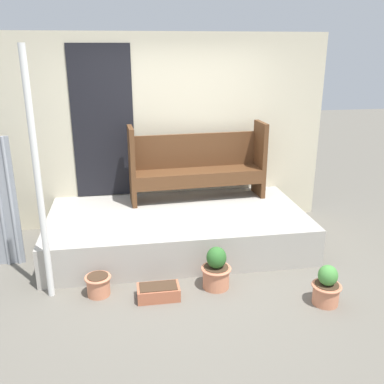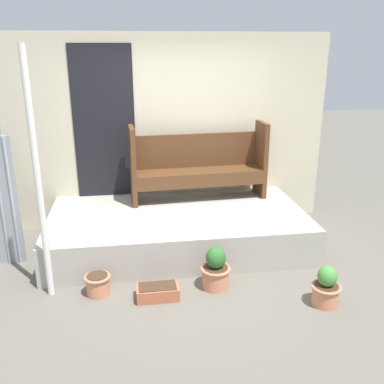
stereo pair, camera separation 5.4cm
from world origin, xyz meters
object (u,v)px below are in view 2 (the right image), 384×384
Objects in this scene: flower_pot_middle at (216,270)px; flower_pot_right at (326,288)px; flower_pot_left at (98,284)px; planter_box_rect at (158,292)px; support_post at (38,181)px; bench at (198,163)px.

flower_pot_middle reaches higher than flower_pot_right.
flower_pot_left is 0.65× the size of flower_pot_right.
flower_pot_right is 1.66m from planter_box_rect.
support_post is at bearing 167.60° from planter_box_rect.
flower_pot_middle is 0.64m from planter_box_rect.
flower_pot_right is (2.70, -0.59, -1.04)m from support_post.
support_post is 5.31× the size of flower_pot_middle.
support_post is 2.30m from bench.
flower_pot_right is at bearing -25.14° from flower_pot_middle.
support_post is 1.60m from planter_box_rect.
flower_pot_right reaches higher than flower_pot_left.
flower_pot_middle is at bearing -2.33° from flower_pot_left.
flower_pot_left reaches higher than planter_box_rect.
support_post is 9.06× the size of flower_pot_left.
support_post is 5.76× the size of planter_box_rect.
planter_box_rect is at bearing -169.45° from flower_pot_middle.
flower_pot_middle is at bearing 154.86° from flower_pot_right.
flower_pot_left is (0.48, -0.07, -1.10)m from support_post.
flower_pot_left is 0.64× the size of planter_box_rect.
flower_pot_middle is (1.70, -0.12, -1.02)m from support_post.
flower_pot_right is (0.93, -2.05, -0.76)m from bench.
flower_pot_middle reaches higher than flower_pot_left.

